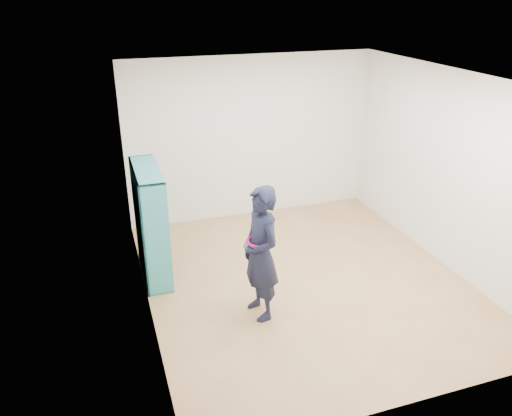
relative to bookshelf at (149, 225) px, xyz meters
name	(u,v)px	position (x,y,z in m)	size (l,w,h in m)	color
floor	(304,280)	(1.85, -0.80, -0.73)	(4.50, 4.50, 0.00)	#996E45
ceiling	(314,79)	(1.85, -0.80, 1.87)	(4.50, 4.50, 0.00)	white
wall_left	(140,210)	(-0.15, -0.80, 0.57)	(0.02, 4.50, 2.60)	silver
wall_right	(448,171)	(3.85, -0.80, 0.57)	(0.02, 4.50, 2.60)	silver
wall_back	(251,138)	(1.85, 1.45, 0.57)	(4.00, 0.02, 2.60)	silver
wall_front	(421,286)	(1.85, -3.05, 0.57)	(4.00, 0.02, 2.60)	silver
bookshelf	(149,225)	(0.00, 0.00, 0.00)	(0.32, 1.11, 1.48)	teal
person	(261,254)	(1.08, -1.29, 0.07)	(0.47, 0.64, 1.60)	black
smartphone	(246,246)	(0.92, -1.24, 0.18)	(0.04, 0.10, 0.13)	silver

